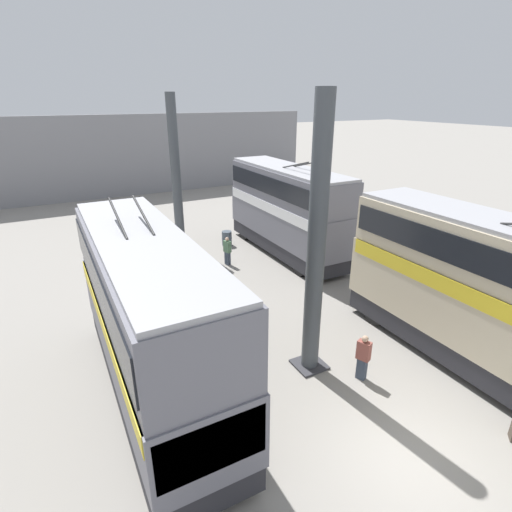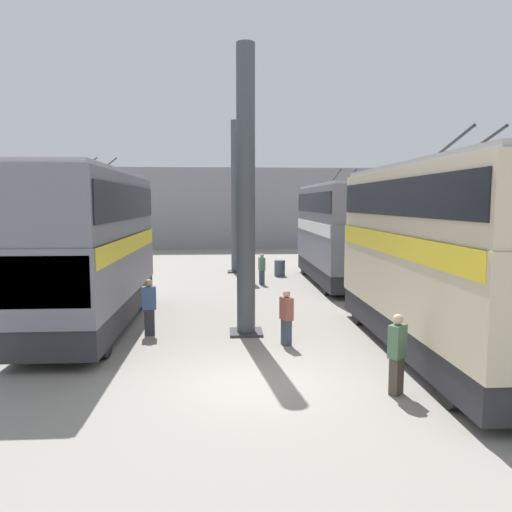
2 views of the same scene
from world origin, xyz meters
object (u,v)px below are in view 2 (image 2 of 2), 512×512
Objects in this scene: bus_left_far at (336,228)px; person_aisle_midway at (262,268)px; bus_left_near at (437,248)px; person_aisle_foreground at (286,316)px; person_by_right_row at (149,306)px; oil_drum at (280,268)px; person_by_left_row at (397,352)px; bus_right_mid at (92,240)px.

bus_left_far is 4.24m from person_aisle_midway.
person_aisle_foreground is at bearing 72.26° from bus_left_near.
oil_drum is at bearing -27.95° from person_by_right_row.
person_by_right_row reaches higher than person_aisle_midway.
person_aisle_midway is 0.89× the size of person_by_left_row.
bus_left_near is 15.11m from oil_drum.
bus_right_mid reaches higher than person_by_left_row.
bus_right_mid reaches higher than oil_drum.
person_by_left_row is at bearing -134.95° from person_by_right_row.
bus_left_near is 3.80m from person_by_left_row.
person_by_right_row is at bearing -173.90° from person_by_left_row.
person_aisle_midway is at bearing 144.01° from person_by_left_row.
bus_left_far reaches higher than person_by_left_row.
bus_left_near is 5.68× the size of person_by_left_row.
oil_drum is at bearing 52.45° from person_aisle_midway.
person_aisle_midway is 14.64m from person_by_left_row.
bus_left_near is 11.92m from bus_left_far.
person_by_left_row is 1.09× the size of person_aisle_foreground.
bus_left_near is at bearing -180.00° from bus_left_far.
bus_left_near is 10.44m from bus_right_mid.
person_by_right_row is 1.97× the size of oil_drum.
person_by_left_row is at bearing -177.99° from oil_drum.
person_aisle_foreground is 13.55m from oil_drum.
bus_left_near is 11.16× the size of oil_drum.
bus_left_far is 11.53m from person_aisle_foreground.
person_aisle_midway reaches higher than oil_drum.
person_aisle_midway is 10.26m from person_by_right_row.
bus_right_mid is at bearing -140.19° from person_aisle_midway.
person_aisle_foreground is (1.22, 3.81, -2.06)m from bus_left_near.
oil_drum is (2.78, -1.20, -0.37)m from person_aisle_midway.
bus_left_far is at bearing -14.09° from person_aisle_midway.
oil_drum is (11.16, -7.29, -2.45)m from bus_right_mid.
bus_left_near is 1.07× the size of bus_right_mid.
person_by_right_row is at bearing 72.17° from bus_left_near.
bus_left_far is at bearing -49.53° from bus_right_mid.
bus_left_far is at bearing 0.00° from bus_left_near.
bus_left_near is at bearing -109.82° from bus_right_mid.
bus_left_near reaches higher than oil_drum.
person_aisle_foreground is at bearing 163.12° from person_by_left_row.
bus_left_far is at bearing -44.22° from person_by_right_row.
bus_left_far is 5.31× the size of person_by_right_row.
bus_right_mid is 10.44× the size of oil_drum.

